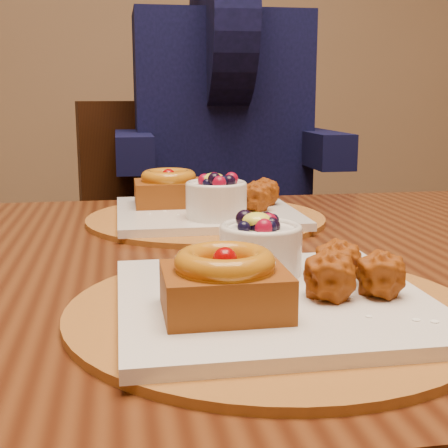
# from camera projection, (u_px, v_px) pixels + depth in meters

# --- Properties ---
(dining_table) EXTENTS (1.60, 0.90, 0.76)m
(dining_table) POSITION_uv_depth(u_px,v_px,m) (230.00, 313.00, 0.80)
(dining_table) COLOR #361609
(dining_table) RESTS_ON ground
(place_setting_near) EXTENTS (0.38, 0.38, 0.08)m
(place_setting_near) POSITION_uv_depth(u_px,v_px,m) (269.00, 289.00, 0.58)
(place_setting_near) COLOR brown
(place_setting_near) RESTS_ON dining_table
(place_setting_far) EXTENTS (0.38, 0.38, 0.09)m
(place_setting_far) POSITION_uv_depth(u_px,v_px,m) (205.00, 206.00, 0.99)
(place_setting_far) COLOR brown
(place_setting_far) RESTS_ON dining_table
(chair_far) EXTENTS (0.56, 0.56, 0.94)m
(chair_far) POSITION_uv_depth(u_px,v_px,m) (180.00, 261.00, 1.66)
(chair_far) COLOR black
(chair_far) RESTS_ON ground
(diner) EXTENTS (0.55, 0.52, 0.90)m
(diner) POSITION_uv_depth(u_px,v_px,m) (221.00, 94.00, 1.62)
(diner) COLOR black
(diner) RESTS_ON ground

